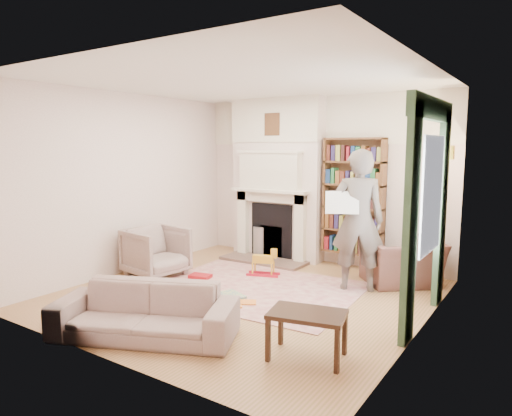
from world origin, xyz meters
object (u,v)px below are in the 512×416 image
Objects in this scene: man_reading at (358,221)px; coffee_table at (307,335)px; armchair_left at (156,252)px; bookcase at (353,196)px; paraffin_heater at (260,242)px; armchair_reading at (402,262)px; rocking_horse at (263,262)px; sofa at (145,312)px.

man_reading is 2.78× the size of coffee_table.
man_reading reaches higher than armchair_left.
armchair_left is (-2.32, -2.12, -0.80)m from bookcase.
armchair_reading is at bearing -5.75° from paraffin_heater.
rocking_horse is at bearing -126.99° from bookcase.
armchair_reading reaches higher than sofa.
armchair_reading reaches higher than paraffin_heater.
bookcase is 3.25m from armchair_left.
armchair_reading is 2.62m from paraffin_heater.
armchair_left is 0.44× the size of sofa.
bookcase is 3.55m from coffee_table.
man_reading is at bearing 12.07° from armchair_reading.
sofa and paraffin_heater have the same top height.
rocking_horse is (-1.81, 2.07, -0.01)m from coffee_table.
coffee_table is at bearing -6.68° from sofa.
paraffin_heater is (-2.54, 3.09, 0.05)m from coffee_table.
coffee_table is at bearing -102.78° from armchair_left.
armchair_reading is 2.02× the size of rocking_horse.
bookcase is at bearing 92.04° from coffee_table.
rocking_horse is at bearing -50.13° from armchair_left.
sofa is 2.58m from rocking_horse.
bookcase is 3.36× the size of paraffin_heater.
coffee_table is at bearing -50.58° from paraffin_heater.
paraffin_heater is (-0.91, 3.59, 0.00)m from sofa.
man_reading is 1.63m from rocking_horse.
sofa is 3.79× the size of rocking_horse.
paraffin_heater is (-1.66, -0.22, -0.90)m from bookcase.
rocking_horse is (1.39, 0.88, -0.15)m from armchair_left.
man_reading reaches higher than sofa.
armchair_left is 0.42× the size of man_reading.
bookcase reaches higher than sofa.
armchair_left is 3.06m from man_reading.
bookcase is at bearing -40.07° from armchair_left.
bookcase is 0.95× the size of man_reading.
man_reading is at bearing -21.81° from paraffin_heater.
sofa is 1.71m from coffee_table.
sofa is at bearing 39.66° from man_reading.
man_reading is (-0.45, -0.60, 0.65)m from armchair_reading.
coffee_table is (-0.07, -2.83, -0.10)m from armchair_reading.
armchair_left is at bearing -14.46° from armchair_reading.
armchair_left is 1.49× the size of paraffin_heater.
man_reading is at bearing 41.61° from sofa.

